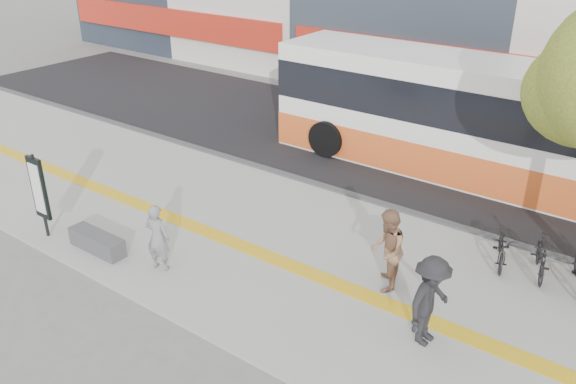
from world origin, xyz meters
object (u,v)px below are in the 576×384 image
Objects in this scene: bench at (97,242)px; pedestrian_tan at (387,250)px; seated_woman at (158,237)px; signboard at (39,189)px; pedestrian_dark at (430,301)px; bus at (483,125)px.

bench is 0.87× the size of pedestrian_tan.
pedestrian_tan is at bearing -166.07° from seated_woman.
signboard is 9.55m from pedestrian_dark.
bench is at bearing 107.71° from pedestrian_dark.
bus is (7.33, 10.01, 0.34)m from signboard.
pedestrian_dark is (9.35, 1.91, -0.36)m from signboard.
seated_woman is at bearing 11.00° from signboard.
seated_woman is 5.07m from pedestrian_tan.
bench is 0.73× the size of signboard.
seated_woman is at bearing -87.18° from pedestrian_tan.
signboard reaches higher than seated_woman.
seated_woman is (-3.93, -9.34, -0.82)m from bus.
bus is 8.15× the size of seated_woman.
pedestrian_tan is (0.55, -6.97, -0.70)m from bus.
pedestrian_dark is (7.75, 1.60, 0.70)m from bench.
seated_woman is (3.40, 0.66, -0.48)m from signboard.
pedestrian_dark is at bearing -75.99° from bus.
bus is at bearing -126.78° from seated_woman.
pedestrian_tan is (7.88, 3.03, -0.36)m from signboard.
pedestrian_dark reaches higher than bench.
bench is 6.88m from pedestrian_tan.
signboard reaches higher than pedestrian_tan.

